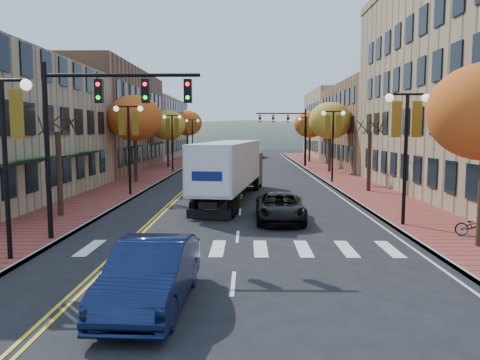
{
  "coord_description": "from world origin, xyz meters",
  "views": [
    {
      "loc": [
        0.41,
        -15.09,
        4.38
      ],
      "look_at": [
        0.07,
        5.66,
        2.2
      ],
      "focal_mm": 35.0,
      "sensor_mm": 36.0,
      "label": 1
    }
  ],
  "objects_px": {
    "semi_truck": "(232,166)",
    "navy_sedan": "(151,274)",
    "bicycle": "(475,226)",
    "black_suv": "(280,207)"
  },
  "relations": [
    {
      "from": "semi_truck",
      "to": "navy_sedan",
      "type": "height_order",
      "value": "semi_truck"
    },
    {
      "from": "bicycle",
      "to": "navy_sedan",
      "type": "bearing_deg",
      "value": 127.69
    },
    {
      "from": "navy_sedan",
      "to": "bicycle",
      "type": "bearing_deg",
      "value": 34.77
    },
    {
      "from": "semi_truck",
      "to": "black_suv",
      "type": "height_order",
      "value": "semi_truck"
    },
    {
      "from": "black_suv",
      "to": "bicycle",
      "type": "distance_m",
      "value": 8.49
    },
    {
      "from": "semi_truck",
      "to": "black_suv",
      "type": "distance_m",
      "value": 7.53
    },
    {
      "from": "navy_sedan",
      "to": "bicycle",
      "type": "xyz_separation_m",
      "value": [
        11.62,
        7.42,
        -0.27
      ]
    },
    {
      "from": "black_suv",
      "to": "bicycle",
      "type": "bearing_deg",
      "value": -25.23
    },
    {
      "from": "semi_truck",
      "to": "navy_sedan",
      "type": "relative_size",
      "value": 2.99
    },
    {
      "from": "semi_truck",
      "to": "bicycle",
      "type": "bearing_deg",
      "value": -38.67
    }
  ]
}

